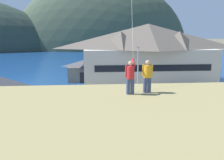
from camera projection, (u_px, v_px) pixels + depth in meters
ground_plane at (111, 136)px, 21.64m from camera, size 600.00×600.00×0.00m
parking_lot_pad at (108, 117)px, 26.51m from camera, size 40.00×20.00×0.10m
bay_water at (98, 60)px, 80.19m from camera, size 360.00×84.00×0.03m
far_hill_center_saddle at (101, 49)px, 134.57m from camera, size 98.67×46.33×78.06m
harbor_lodge at (148, 52)px, 43.08m from camera, size 24.75×10.90×10.98m
storage_shed_waterside at (84, 70)px, 45.50m from camera, size 6.49×4.41×4.17m
wharf_dock at (99, 71)px, 56.08m from camera, size 3.20×13.72×0.70m
moored_boat_wharfside at (83, 70)px, 54.46m from camera, size 3.20×8.16×2.16m
moored_boat_outer_mooring at (112, 69)px, 55.72m from camera, size 2.31×5.83×2.16m
moored_boat_inner_slip at (85, 69)px, 55.63m from camera, size 2.31×6.62×2.16m
parked_car_mid_row_far at (208, 116)px, 23.77m from camera, size 4.36×2.38×1.82m
parked_car_front_row_silver at (66, 129)px, 20.70m from camera, size 4.20×2.06×1.82m
parked_car_corner_spot at (78, 103)px, 28.22m from camera, size 4.33×2.33×1.82m
parked_car_front_row_end at (160, 103)px, 28.28m from camera, size 4.22×2.08×1.82m
parking_light_pole at (138, 71)px, 31.40m from camera, size 0.24×0.78×7.53m
person_kite_flyer at (130, 76)px, 11.95m from camera, size 0.51×0.66×1.86m
person_companion at (147, 75)px, 12.25m from camera, size 0.54×0.40×1.74m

